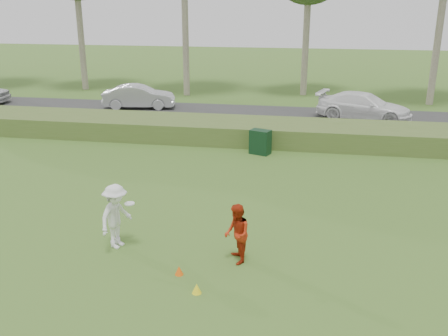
% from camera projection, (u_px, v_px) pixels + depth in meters
% --- Properties ---
extents(ground, '(120.00, 120.00, 0.00)m').
position_uv_depth(ground, '(196.00, 268.00, 12.38)').
color(ground, '#386120').
rests_on(ground, ground).
extents(reed_strip, '(80.00, 3.00, 0.90)m').
position_uv_depth(reed_strip, '(254.00, 131.00, 23.43)').
color(reed_strip, '#445F26').
rests_on(reed_strip, ground).
extents(park_road, '(80.00, 6.00, 0.06)m').
position_uv_depth(park_road, '(264.00, 117.00, 28.23)').
color(park_road, '#2D2D2D').
rests_on(park_road, ground).
extents(player_white, '(1.02, 1.29, 1.77)m').
position_uv_depth(player_white, '(116.00, 216.00, 13.20)').
color(player_white, white).
rests_on(player_white, ground).
extents(player_red, '(0.81, 0.91, 1.55)m').
position_uv_depth(player_red, '(237.00, 234.00, 12.46)').
color(player_red, '#AE280E').
rests_on(player_red, ground).
extents(cone_orange, '(0.21, 0.21, 0.23)m').
position_uv_depth(cone_orange, '(179.00, 270.00, 12.07)').
color(cone_orange, '#FF5E0D').
rests_on(cone_orange, ground).
extents(cone_yellow, '(0.22, 0.22, 0.24)m').
position_uv_depth(cone_yellow, '(197.00, 288.00, 11.30)').
color(cone_yellow, yellow).
rests_on(cone_yellow, ground).
extents(utility_cabinet, '(0.97, 0.79, 1.05)m').
position_uv_depth(utility_cabinet, '(260.00, 142.00, 21.41)').
color(utility_cabinet, black).
rests_on(utility_cabinet, ground).
extents(car_mid, '(4.49, 2.31, 1.41)m').
position_uv_depth(car_mid, '(139.00, 97.00, 30.13)').
color(car_mid, silver).
rests_on(car_mid, park_road).
extents(car_right, '(5.45, 3.44, 1.47)m').
position_uv_depth(car_right, '(364.00, 106.00, 27.19)').
color(car_right, white).
rests_on(car_right, park_road).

